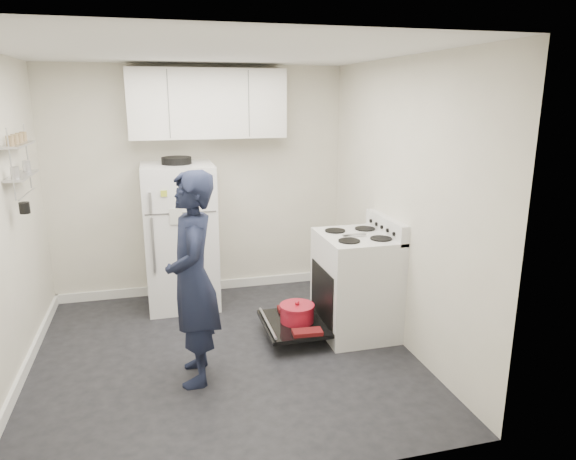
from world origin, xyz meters
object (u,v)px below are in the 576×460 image
object	(u,v)px
open_oven_door	(295,318)
refrigerator	(181,235)
person	(193,279)
electric_range	(354,285)

from	to	relation	value
open_oven_door	refrigerator	size ratio (longest dim) A/B	0.44
open_oven_door	person	world-z (taller)	person
electric_range	open_oven_door	world-z (taller)	electric_range
electric_range	open_oven_door	size ratio (longest dim) A/B	1.57
open_oven_door	refrigerator	world-z (taller)	refrigerator
person	open_oven_door	bearing A→B (deg)	118.97
electric_range	open_oven_door	bearing A→B (deg)	179.64
refrigerator	person	world-z (taller)	person
electric_range	refrigerator	bearing A→B (deg)	144.07
open_oven_door	refrigerator	xyz separation A→B (m)	(-0.95, 1.10, 0.56)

